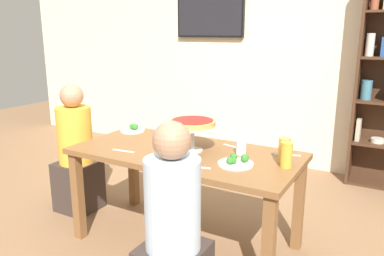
{
  "coord_description": "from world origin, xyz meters",
  "views": [
    {
      "loc": [
        1.35,
        -2.27,
        1.58
      ],
      "look_at": [
        0.0,
        0.1,
        0.89
      ],
      "focal_mm": 35.6,
      "sensor_mm": 36.0,
      "label": 1
    }
  ],
  "objects_px": {
    "beer_glass_amber_short": "(286,155)",
    "cutlery_knife_near": "(172,135)",
    "diner_head_west": "(76,158)",
    "deep_dish_pizza_stand": "(193,125)",
    "television": "(210,15)",
    "diner_near_right": "(173,240)",
    "cutlery_knife_far": "(197,167)",
    "dining_table": "(185,163)",
    "cutlery_fork_near": "(123,151)",
    "cutlery_fork_far": "(233,146)",
    "salad_plate_near_diner": "(236,162)",
    "water_glass_clear_near": "(241,147)",
    "beer_glass_amber_tall": "(284,150)",
    "salad_plate_far_diner": "(133,129)",
    "cutlery_spare_fork": "(287,155)"
  },
  "relations": [
    {
      "from": "beer_glass_amber_short",
      "to": "cutlery_knife_near",
      "type": "bearing_deg",
      "value": 165.0
    },
    {
      "from": "diner_head_west",
      "to": "deep_dish_pizza_stand",
      "type": "distance_m",
      "value": 1.27
    },
    {
      "from": "television",
      "to": "diner_near_right",
      "type": "bearing_deg",
      "value": -66.47
    },
    {
      "from": "television",
      "to": "cutlery_knife_far",
      "type": "bearing_deg",
      "value": -64.59
    },
    {
      "from": "cutlery_knife_far",
      "to": "dining_table",
      "type": "bearing_deg",
      "value": 117.23
    },
    {
      "from": "television",
      "to": "cutlery_fork_near",
      "type": "distance_m",
      "value": 2.6
    },
    {
      "from": "diner_head_west",
      "to": "cutlery_fork_far",
      "type": "bearing_deg",
      "value": 9.97
    },
    {
      "from": "salad_plate_near_diner",
      "to": "water_glass_clear_near",
      "type": "height_order",
      "value": "water_glass_clear_near"
    },
    {
      "from": "dining_table",
      "to": "cutlery_fork_far",
      "type": "relative_size",
      "value": 9.14
    },
    {
      "from": "diner_near_right",
      "to": "water_glass_clear_near",
      "type": "distance_m",
      "value": 0.9
    },
    {
      "from": "beer_glass_amber_tall",
      "to": "television",
      "type": "bearing_deg",
      "value": 128.26
    },
    {
      "from": "salad_plate_far_diner",
      "to": "salad_plate_near_diner",
      "type": "bearing_deg",
      "value": -17.47
    },
    {
      "from": "television",
      "to": "diner_head_west",
      "type": "bearing_deg",
      "value": -97.01
    },
    {
      "from": "deep_dish_pizza_stand",
      "to": "diner_head_west",
      "type": "bearing_deg",
      "value": -179.57
    },
    {
      "from": "beer_glass_amber_tall",
      "to": "cutlery_spare_fork",
      "type": "relative_size",
      "value": 0.93
    },
    {
      "from": "deep_dish_pizza_stand",
      "to": "salad_plate_far_diner",
      "type": "relative_size",
      "value": 1.71
    },
    {
      "from": "beer_glass_amber_tall",
      "to": "water_glass_clear_near",
      "type": "height_order",
      "value": "beer_glass_amber_tall"
    },
    {
      "from": "cutlery_fork_near",
      "to": "cutlery_spare_fork",
      "type": "xyz_separation_m",
      "value": [
        1.06,
        0.49,
        0.0
      ]
    },
    {
      "from": "beer_glass_amber_tall",
      "to": "cutlery_knife_near",
      "type": "height_order",
      "value": "beer_glass_amber_tall"
    },
    {
      "from": "television",
      "to": "diner_head_west",
      "type": "relative_size",
      "value": 0.79
    },
    {
      "from": "diner_near_right",
      "to": "diner_head_west",
      "type": "relative_size",
      "value": 1.0
    },
    {
      "from": "diner_head_west",
      "to": "beer_glass_amber_tall",
      "type": "bearing_deg",
      "value": 2.68
    },
    {
      "from": "dining_table",
      "to": "beer_glass_amber_tall",
      "type": "bearing_deg",
      "value": 8.61
    },
    {
      "from": "diner_head_west",
      "to": "cutlery_fork_near",
      "type": "xyz_separation_m",
      "value": [
        0.75,
        -0.25,
        0.25
      ]
    },
    {
      "from": "salad_plate_far_diner",
      "to": "beer_glass_amber_tall",
      "type": "xyz_separation_m",
      "value": [
        1.38,
        -0.16,
        0.07
      ]
    },
    {
      "from": "cutlery_fork_near",
      "to": "cutlery_spare_fork",
      "type": "bearing_deg",
      "value": 19.26
    },
    {
      "from": "diner_near_right",
      "to": "beer_glass_amber_short",
      "type": "height_order",
      "value": "diner_near_right"
    },
    {
      "from": "salad_plate_near_diner",
      "to": "beer_glass_amber_tall",
      "type": "relative_size",
      "value": 1.39
    },
    {
      "from": "water_glass_clear_near",
      "to": "cutlery_knife_far",
      "type": "height_order",
      "value": "water_glass_clear_near"
    },
    {
      "from": "beer_glass_amber_tall",
      "to": "cutlery_fork_far",
      "type": "xyz_separation_m",
      "value": [
        -0.43,
        0.16,
        -0.08
      ]
    },
    {
      "from": "water_glass_clear_near",
      "to": "cutlery_knife_near",
      "type": "xyz_separation_m",
      "value": [
        -0.69,
        0.17,
        -0.05
      ]
    },
    {
      "from": "cutlery_fork_near",
      "to": "cutlery_knife_near",
      "type": "distance_m",
      "value": 0.54
    },
    {
      "from": "dining_table",
      "to": "diner_head_west",
      "type": "distance_m",
      "value": 1.15
    },
    {
      "from": "diner_near_right",
      "to": "beer_glass_amber_tall",
      "type": "bearing_deg",
      "value": -22.77
    },
    {
      "from": "salad_plate_far_diner",
      "to": "cutlery_knife_near",
      "type": "bearing_deg",
      "value": 6.23
    },
    {
      "from": "cutlery_knife_far",
      "to": "salad_plate_near_diner",
      "type": "bearing_deg",
      "value": 26.51
    },
    {
      "from": "diner_near_right",
      "to": "salad_plate_near_diner",
      "type": "xyz_separation_m",
      "value": [
        0.09,
        0.63,
        0.27
      ]
    },
    {
      "from": "salad_plate_near_diner",
      "to": "cutlery_spare_fork",
      "type": "bearing_deg",
      "value": 56.38
    },
    {
      "from": "beer_glass_amber_tall",
      "to": "deep_dish_pizza_stand",
      "type": "bearing_deg",
      "value": -173.23
    },
    {
      "from": "salad_plate_far_diner",
      "to": "cutlery_fork_far",
      "type": "distance_m",
      "value": 0.95
    },
    {
      "from": "cutlery_knife_near",
      "to": "cutlery_knife_far",
      "type": "distance_m",
      "value": 0.79
    },
    {
      "from": "salad_plate_near_diner",
      "to": "water_glass_clear_near",
      "type": "relative_size",
      "value": 2.26
    },
    {
      "from": "deep_dish_pizza_stand",
      "to": "cutlery_knife_far",
      "type": "relative_size",
      "value": 2.01
    },
    {
      "from": "cutlery_fork_near",
      "to": "cutlery_knife_near",
      "type": "relative_size",
      "value": 1.0
    },
    {
      "from": "water_glass_clear_near",
      "to": "cutlery_fork_far",
      "type": "height_order",
      "value": "water_glass_clear_near"
    },
    {
      "from": "cutlery_fork_far",
      "to": "cutlery_knife_far",
      "type": "relative_size",
      "value": 1.0
    },
    {
      "from": "cutlery_fork_near",
      "to": "cutlery_fork_far",
      "type": "bearing_deg",
      "value": 31.64
    },
    {
      "from": "diner_near_right",
      "to": "salad_plate_far_diner",
      "type": "bearing_deg",
      "value": 46.41
    },
    {
      "from": "cutlery_fork_far",
      "to": "cutlery_spare_fork",
      "type": "distance_m",
      "value": 0.42
    },
    {
      "from": "salad_plate_near_diner",
      "to": "salad_plate_far_diner",
      "type": "height_order",
      "value": "same"
    }
  ]
}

